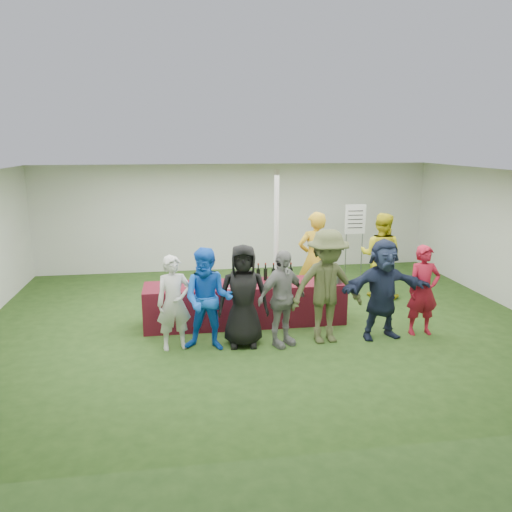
{
  "coord_description": "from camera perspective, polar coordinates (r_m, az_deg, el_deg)",
  "views": [
    {
      "loc": [
        -1.41,
        -8.54,
        3.24
      ],
      "look_at": [
        -0.1,
        0.01,
        1.25
      ],
      "focal_mm": 35.0,
      "sensor_mm": 36.0,
      "label": 1
    }
  ],
  "objects": [
    {
      "name": "serving_table",
      "position": [
        9.08,
        -1.25,
        -5.43
      ],
      "size": [
        3.6,
        0.8,
        0.75
      ],
      "primitive_type": "cube",
      "color": "#55131B",
      "rests_on": "ground"
    },
    {
      "name": "customer_5",
      "position": [
        8.56,
        14.29,
        -3.69
      ],
      "size": [
        1.61,
        0.63,
        1.69
      ],
      "primitive_type": "imported",
      "rotation": [
        0.0,
        0.0,
        0.08
      ],
      "color": "#1B243D",
      "rests_on": "ground"
    },
    {
      "name": "dump_bucket",
      "position": [
        9.09,
        9.16,
        -2.52
      ],
      "size": [
        0.23,
        0.23,
        0.18
      ],
      "primitive_type": "cylinder",
      "color": "slate",
      "rests_on": "serving_table"
    },
    {
      "name": "wine_bottles",
      "position": [
        9.16,
        2.07,
        -2.04
      ],
      "size": [
        0.67,
        0.12,
        0.32
      ],
      "color": "black",
      "rests_on": "serving_table"
    },
    {
      "name": "staff_pourer",
      "position": [
        10.03,
        6.74,
        -0.32
      ],
      "size": [
        0.7,
        0.47,
        1.9
      ],
      "primitive_type": "imported",
      "rotation": [
        0.0,
        0.0,
        3.16
      ],
      "color": "gold",
      "rests_on": "ground"
    },
    {
      "name": "wine_list_sign",
      "position": [
        12.04,
        11.24,
        3.51
      ],
      "size": [
        0.5,
        0.03,
        1.8
      ],
      "color": "slate",
      "rests_on": "ground"
    },
    {
      "name": "customer_0",
      "position": [
        7.98,
        -9.35,
        -5.31
      ],
      "size": [
        0.62,
        0.47,
        1.52
      ],
      "primitive_type": "imported",
      "rotation": [
        0.0,
        0.0,
        0.2
      ],
      "color": "silver",
      "rests_on": "ground"
    },
    {
      "name": "bar_towel",
      "position": [
        9.32,
        7.85,
        -2.57
      ],
      "size": [
        0.25,
        0.18,
        0.03
      ],
      "primitive_type": "cube",
      "color": "white",
      "rests_on": "serving_table"
    },
    {
      "name": "customer_2",
      "position": [
        7.99,
        -1.47,
        -4.57
      ],
      "size": [
        0.86,
        0.6,
        1.67
      ],
      "primitive_type": "imported",
      "rotation": [
        0.0,
        0.0,
        -0.08
      ],
      "color": "black",
      "rests_on": "ground"
    },
    {
      "name": "customer_6",
      "position": [
        8.93,
        18.57,
        -3.74
      ],
      "size": [
        0.57,
        0.38,
        1.55
      ],
      "primitive_type": "imported",
      "rotation": [
        0.0,
        0.0,
        -0.01
      ],
      "color": "maroon",
      "rests_on": "ground"
    },
    {
      "name": "ground",
      "position": [
        9.25,
        0.62,
        -7.56
      ],
      "size": [
        60.0,
        60.0,
        0.0
      ],
      "primitive_type": "plane",
      "color": "#284719",
      "rests_on": "ground"
    },
    {
      "name": "customer_1",
      "position": [
        7.87,
        -5.51,
        -4.98
      ],
      "size": [
        0.93,
        0.8,
        1.65
      ],
      "primitive_type": "imported",
      "rotation": [
        0.0,
        0.0,
        -0.24
      ],
      "color": "blue",
      "rests_on": "ground"
    },
    {
      "name": "wine_glasses",
      "position": [
        8.67,
        -3.49,
        -2.99
      ],
      "size": [
        2.8,
        0.15,
        0.16
      ],
      "color": "silver",
      "rests_on": "serving_table"
    },
    {
      "name": "tent",
      "position": [
        10.11,
        2.34,
        2.17
      ],
      "size": [
        10.0,
        10.0,
        10.0
      ],
      "color": "white",
      "rests_on": "ground"
    },
    {
      "name": "staff_back",
      "position": [
        10.81,
        14.04,
        0.07
      ],
      "size": [
        1.11,
        1.06,
        1.8
      ],
      "primitive_type": "imported",
      "rotation": [
        0.0,
        0.0,
        2.54
      ],
      "color": "gold",
      "rests_on": "ground"
    },
    {
      "name": "customer_3",
      "position": [
        8.01,
        2.97,
        -4.87
      ],
      "size": [
        1.0,
        0.78,
        1.58
      ],
      "primitive_type": "imported",
      "rotation": [
        0.0,
        0.0,
        0.49
      ],
      "color": "gray",
      "rests_on": "ground"
    },
    {
      "name": "customer_4",
      "position": [
        8.17,
        8.1,
        -3.5
      ],
      "size": [
        1.28,
        0.81,
        1.88
      ],
      "primitive_type": "imported",
      "rotation": [
        0.0,
        0.0,
        0.1
      ],
      "color": "#434A28",
      "rests_on": "ground"
    },
    {
      "name": "water_bottle",
      "position": [
        9.02,
        -1.63,
        -2.39
      ],
      "size": [
        0.07,
        0.07,
        0.23
      ],
      "color": "silver",
      "rests_on": "serving_table"
    }
  ]
}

